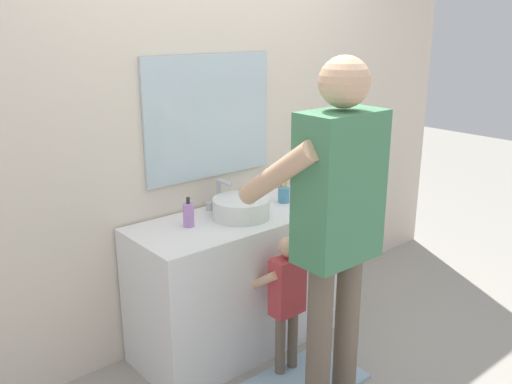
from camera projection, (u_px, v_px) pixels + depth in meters
name	position (u px, v px, depth m)	size (l,w,h in m)	color
ground_plane	(273.00, 363.00, 3.16)	(14.00, 14.00, 0.00)	#9E998E
back_wall	(204.00, 114.00, 3.21)	(4.40, 0.10, 2.70)	beige
vanity_cabinet	(240.00, 281.00, 3.26)	(1.27, 0.54, 0.81)	white
sink_basin	(241.00, 208.00, 3.11)	(0.32, 0.32, 0.11)	silver
faucet	(220.00, 195.00, 3.25)	(0.18, 0.14, 0.18)	#B7BABF
toothbrush_cup	(284.00, 194.00, 3.37)	(0.07, 0.07, 0.21)	#4C8EB2
soap_bottle	(189.00, 214.00, 2.97)	(0.06, 0.06, 0.16)	#B27FC6
bath_mat	(304.00, 382.00, 2.98)	(0.64, 0.40, 0.02)	#99B7CC
child_toddler	(286.00, 294.00, 2.94)	(0.25, 0.25, 0.81)	#6B5B4C
adult_parent	(336.00, 209.00, 2.55)	(0.54, 0.57, 1.74)	#6B5B4C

